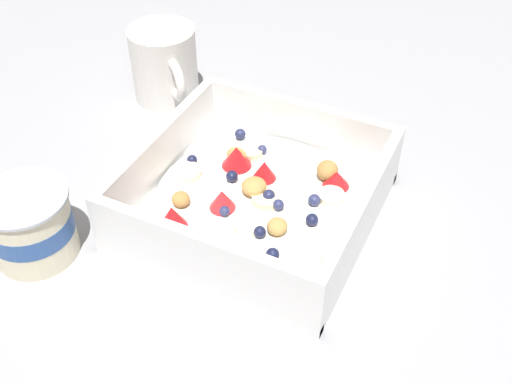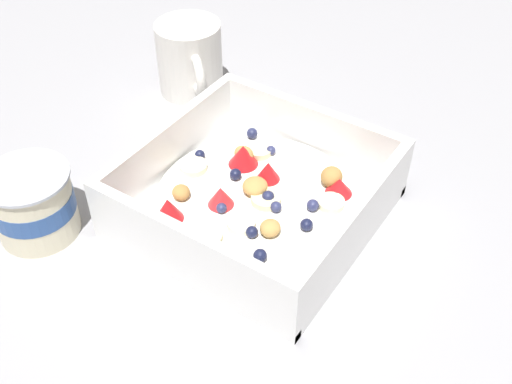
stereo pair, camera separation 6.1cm
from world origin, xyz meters
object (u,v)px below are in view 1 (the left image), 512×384
Objects in this scene: fruit_bowl at (255,199)px; coffee_mug at (165,64)px; spoon at (141,176)px; yogurt_cup at (30,224)px.

coffee_mug reaches higher than fruit_bowl.
spoon is 0.14m from yogurt_cup.
coffee_mug is (0.06, -0.15, 0.04)m from spoon.
coffee_mug reaches higher than spoon.
fruit_bowl is 0.13m from spoon.
fruit_bowl is 1.41× the size of spoon.
coffee_mug is (0.19, -0.14, 0.02)m from fruit_bowl.
coffee_mug is at bearing -84.13° from yogurt_cup.
fruit_bowl is at bearing -177.81° from spoon.
fruit_bowl reaches higher than spoon.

